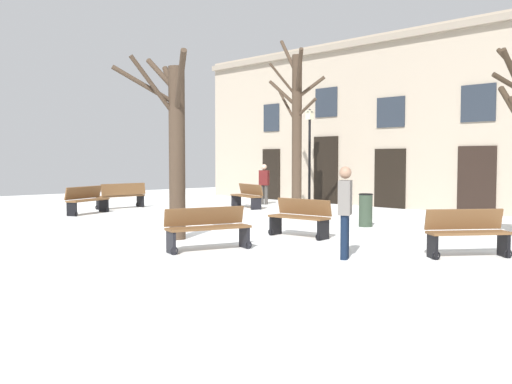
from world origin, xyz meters
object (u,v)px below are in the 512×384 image
Objects in this scene: bench_back_to_back_right at (208,228)px; person_crossing_plaza at (345,208)px; streetlamp at (310,146)px; litter_bin at (366,210)px; bench_far_corner at (87,200)px; tree_foreground at (296,125)px; bench_by_litter_bin at (247,195)px; tree_left_of_center at (175,142)px; bench_near_lamp at (467,232)px; bench_facing_shops at (122,195)px; person_by_shop_door at (264,182)px; bench_back_to_back_left at (300,217)px.

person_crossing_plaza reaches higher than bench_back_to_back_right.
litter_bin is at bearing -36.15° from streetlamp.
person_crossing_plaza is (11.49, -0.65, 0.47)m from bench_far_corner.
bench_by_litter_bin is at bearing -176.41° from tree_foreground.
tree_left_of_center reaches higher than bench_by_litter_bin.
bench_facing_shops is at bearing 122.08° from bench_near_lamp.
bench_facing_shops is 12.93m from person_crossing_plaza.
person_by_shop_door is at bearing 156.15° from litter_bin.
streetlamp is 2.33m from person_by_shop_door.
bench_facing_shops is (-9.99, 0.99, 0.02)m from bench_back_to_back_left.
bench_facing_shops is 10.82m from bench_back_to_back_right.
bench_back_to_back_left is at bearing 16.81° from bench_back_to_back_right.
tree_foreground is 7.77m from tree_left_of_center.
bench_far_corner is at bearing -126.32° from tree_foreground.
bench_by_litter_bin is (-11.10, 4.38, 0.00)m from bench_near_lamp.
bench_near_lamp is at bearing 83.80° from bench_facing_shops.
tree_foreground is 1.60× the size of streetlamp.
bench_facing_shops is (-3.67, -6.33, -1.85)m from streetlamp.
tree_left_of_center reaches higher than bench_back_to_back_right.
person_by_shop_door reaches higher than bench_by_litter_bin.
bench_back_to_back_right is (8.95, -1.88, -0.02)m from bench_far_corner.
bench_facing_shops is 1.06× the size of bench_back_to_back_right.
bench_near_lamp is at bearing 129.57° from person_by_shop_door.
bench_back_to_back_left is (6.31, -7.32, -1.88)m from streetlamp.
tree_foreground is at bearing 97.76° from bench_near_lamp.
person_by_shop_door is at bearing -32.36° from bench_far_corner.
bench_back_to_back_right is 1.12× the size of person_by_shop_door.
streetlamp is 12.20m from bench_back_to_back_right.
litter_bin is at bearing 1.43° from person_crossing_plaza.
litter_bin is 5.10m from bench_near_lamp.
tree_left_of_center is 4.58m from person_crossing_plaza.
bench_by_litter_bin is 1.06× the size of bench_back_to_back_right.
person_crossing_plaza reaches higher than bench_facing_shops.
bench_facing_shops reaches higher than litter_bin.
person_crossing_plaza is at bearing 9.91° from tree_left_of_center.
tree_left_of_center is at bearing 68.65° from person_crossing_plaza.
bench_facing_shops is (-1.16, 1.98, 0.00)m from bench_far_corner.
bench_near_lamp is at bearing -108.69° from bench_far_corner.
bench_facing_shops is at bearing 46.97° from person_crossing_plaza.
bench_far_corner is (-12.93, -1.21, 0.02)m from bench_near_lamp.
tree_foreground is 3.76× the size of person_by_shop_door.
streetlamp is at bearing 13.79° from person_crossing_plaza.
tree_foreground is 3.39× the size of bench_far_corner.
streetlamp is at bearing 123.56° from tree_foreground.
tree_left_of_center is 1.10× the size of streetlamp.
litter_bin is at bearing 97.92° from bench_facing_shops.
bench_facing_shops is 5.68m from person_by_shop_door.
bench_back_to_back_left is (0.24, -2.88, 0.01)m from litter_bin.
bench_back_to_back_left reaches higher than bench_back_to_back_right.
person_crossing_plaza is (2.67, -1.65, 0.49)m from bench_back_to_back_left.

